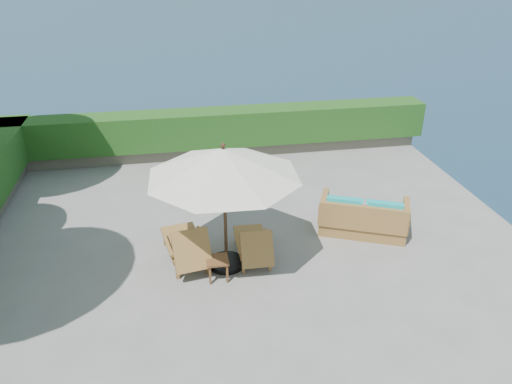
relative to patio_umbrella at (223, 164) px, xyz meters
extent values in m
plane|color=gray|center=(0.44, 0.07, -2.15)|extent=(12.00, 12.00, 0.00)
cube|color=#5F574B|center=(0.44, 0.07, -3.70)|extent=(12.00, 12.00, 3.00)
plane|color=#142941|center=(0.44, 0.07, -5.15)|extent=(600.00, 600.00, 0.00)
cube|color=#676052|center=(0.44, 5.67, -1.97)|extent=(12.00, 0.60, 0.36)
cube|color=#1E4012|center=(0.44, 5.67, -1.30)|extent=(12.40, 0.90, 1.00)
cylinder|color=black|center=(0.00, 0.00, -2.09)|extent=(0.91, 0.91, 0.11)
cylinder|color=#352013|center=(0.00, 0.00, -0.92)|extent=(0.08, 0.08, 2.45)
cone|color=beige|center=(0.00, 0.00, 0.03)|extent=(3.77, 3.77, 0.54)
sphere|color=#352013|center=(0.00, 0.00, 0.35)|extent=(0.12, 0.12, 0.09)
cube|color=olive|center=(-0.95, -0.27, -2.01)|extent=(0.07, 0.07, 0.27)
cube|color=olive|center=(-0.38, -0.18, -2.01)|extent=(0.07, 0.07, 0.27)
cube|color=olive|center=(-1.16, 0.94, -2.01)|extent=(0.07, 0.07, 0.27)
cube|color=olive|center=(-0.59, 1.04, -2.01)|extent=(0.07, 0.07, 0.27)
cube|color=olive|center=(-0.79, 0.49, -1.84)|extent=(0.90, 1.43, 0.09)
cube|color=olive|center=(-0.66, -0.28, -1.55)|extent=(0.74, 0.54, 0.72)
cube|color=olive|center=(-1.10, 0.22, -1.69)|extent=(0.21, 0.87, 0.05)
cube|color=olive|center=(-0.41, 0.34, -1.69)|extent=(0.21, 0.87, 0.05)
cube|color=olive|center=(0.28, -0.30, -2.03)|extent=(0.06, 0.06, 0.24)
cube|color=olive|center=(0.80, -0.31, -2.03)|extent=(0.06, 0.06, 0.24)
cube|color=olive|center=(0.30, 0.80, -2.03)|extent=(0.06, 0.06, 0.24)
cube|color=olive|center=(0.82, 0.79, -2.03)|extent=(0.06, 0.06, 0.24)
cube|color=olive|center=(0.55, 0.34, -1.87)|extent=(0.63, 1.20, 0.08)
cube|color=olive|center=(0.54, -0.35, -1.62)|extent=(0.61, 0.40, 0.64)
cube|color=olive|center=(0.24, 0.16, -1.74)|extent=(0.07, 0.78, 0.05)
cube|color=olive|center=(0.86, 0.15, -1.74)|extent=(0.07, 0.78, 0.05)
cube|color=brown|center=(-0.37, -0.55, -1.96)|extent=(0.04, 0.04, 0.38)
cube|color=brown|center=(-0.05, -0.55, -1.96)|extent=(0.04, 0.04, 0.38)
cube|color=brown|center=(-0.37, -0.23, -1.96)|extent=(0.04, 0.04, 0.38)
cube|color=brown|center=(-0.05, -0.24, -1.96)|extent=(0.04, 0.04, 0.38)
cube|color=brown|center=(-0.21, -0.39, -1.74)|extent=(0.41, 0.41, 0.04)
cube|color=olive|center=(3.06, 0.77, -1.95)|extent=(2.02, 1.56, 0.40)
cube|color=olive|center=(2.89, 0.38, -1.59)|extent=(1.71, 0.86, 0.55)
cube|color=olive|center=(2.27, 1.12, -1.65)|extent=(0.48, 0.88, 0.45)
cube|color=olive|center=(3.86, 0.42, -1.65)|extent=(0.48, 0.88, 0.45)
cube|color=#16A0A3|center=(2.70, 0.99, -1.66)|extent=(1.01, 0.98, 0.18)
cube|color=#16A0A3|center=(3.47, 0.65, -1.66)|extent=(1.01, 0.98, 0.18)
cube|color=#16A0A3|center=(2.55, 0.65, -1.42)|extent=(0.70, 0.41, 0.36)
cube|color=#16A0A3|center=(3.32, 0.30, -1.42)|extent=(0.70, 0.41, 0.36)
camera|label=1|loc=(-0.85, -8.03, 3.48)|focal=35.00mm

